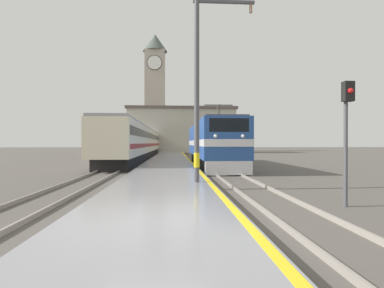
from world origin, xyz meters
The scene contains 10 objects.
ground_plane centered at (0.00, 30.00, 0.00)m, with size 200.00×200.00×0.00m, color #514C47.
platform centered at (0.00, 25.00, 0.17)m, with size 4.01×140.00×0.35m.
rail_track_near centered at (3.60, 25.00, 0.03)m, with size 2.83×140.00×0.16m.
rail_track_far centered at (-3.85, 25.00, 0.03)m, with size 2.83×140.00×0.16m.
locomotive_train centered at (3.60, 18.82, 1.90)m, with size 2.92×16.60×4.68m.
passenger_train centered at (-3.85, 36.25, 2.06)m, with size 2.92×47.63×3.82m.
catenary_mast centered at (1.47, 5.78, 4.53)m, with size 2.55×0.23×8.22m.
clock_tower centered at (-4.03, 65.14, 14.84)m, with size 5.74×5.74×27.83m.
station_building centered at (1.96, 54.48, 4.52)m, with size 21.43×9.26×9.00m.
signal_post centered at (5.66, 2.30, 2.56)m, with size 0.30×0.39×3.80m.
Camera 1 is at (0.41, -6.46, 1.95)m, focal length 28.00 mm.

